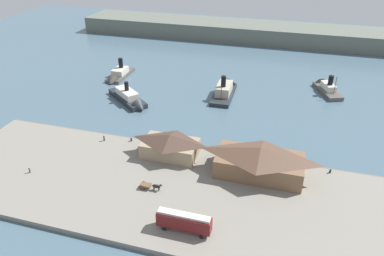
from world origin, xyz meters
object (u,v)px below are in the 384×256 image
Objects in this scene: ferry_shed_east_terminal at (170,145)px; ferry_outer_harbor at (130,99)px; street_tram at (184,221)px; ferry_approaching_east at (325,87)px; ferry_near_quay at (225,89)px; mooring_post_center_west at (131,140)px; horse_cart at (150,186)px; pedestrian_standing_center at (104,138)px; pedestrian_near_cart at (30,170)px; ferry_shed_central_terminal at (260,161)px; mooring_post_center_east at (330,171)px; ferry_moored_east at (118,75)px.

ferry_shed_east_terminal reaches higher than ferry_outer_harbor.
street_tram is 87.64m from ferry_approaching_east.
mooring_post_center_west is at bearing -113.12° from ferry_near_quay.
horse_cart reaches higher than pedestrian_standing_center.
pedestrian_near_cart is 26.89m from mooring_post_center_west.
ferry_approaching_east is (28.83, 82.73, -2.41)m from street_tram.
street_tram is 0.55× the size of ferry_outer_harbor.
mooring_post_center_west is (17.56, 20.37, -0.24)m from pedestrian_near_cart.
ferry_near_quay is (-17.96, 47.10, -3.38)m from ferry_shed_central_terminal.
ferry_shed_central_terminal is 43.41m from pedestrian_standing_center.
ferry_shed_east_terminal is 0.68× the size of ferry_near_quay.
mooring_post_center_east is 69.02m from ferry_outer_harbor.
ferry_shed_central_terminal is at bearing 15.91° from pedestrian_near_cart.
ferry_shed_east_terminal is at bearing -175.05° from mooring_post_center_east.
ferry_moored_east is at bearing 141.36° from ferry_shed_central_terminal.
ferry_shed_central_terminal reaches higher than mooring_post_center_west.
pedestrian_standing_center is at bearing -136.89° from ferry_approaching_east.
ferry_shed_central_terminal is 23.24× the size of mooring_post_center_east.
ferry_near_quay is (5.06, 59.99, -0.57)m from horse_cart.
ferry_outer_harbor is at bearing -53.71° from ferry_moored_east.
mooring_post_center_west is at bearing -64.80° from ferry_outer_harbor.
ferry_shed_central_terminal is 1.18× the size of ferry_moored_east.
horse_cart is 30.51m from pedestrian_near_cart.
ferry_shed_east_terminal reaches higher than mooring_post_center_west.
ferry_shed_central_terminal reaches higher than ferry_shed_east_terminal.
ferry_approaching_east is at bearing 7.40° from ferry_moored_east.
pedestrian_near_cart is 102.93m from ferry_approaching_east.
ferry_moored_east reaches higher than pedestrian_standing_center.
ferry_near_quay is (-34.69, 42.02, -0.09)m from mooring_post_center_east.
ferry_shed_central_terminal is 50.52m from ferry_near_quay.
pedestrian_near_cart is at bearing -119.03° from pedestrian_standing_center.
ferry_near_quay reaches higher than ferry_outer_harbor.
street_tram is 41.05m from pedestrian_standing_center.
ferry_shed_central_terminal is 1.07× the size of ferry_outer_harbor.
ferry_shed_central_terminal is at bearing 29.23° from horse_cart.
ferry_moored_east is at bearing 124.68° from street_tram.
street_tram is 0.63× the size of ferry_approaching_east.
pedestrian_near_cart is at bearing -164.09° from ferry_shed_central_terminal.
horse_cart is 5.99× the size of mooring_post_center_west.
pedestrian_near_cart is at bearing -97.33° from ferry_outer_harbor.
horse_cart is at bearing -60.21° from ferry_outer_harbor.
ferry_near_quay is (-6.27, 70.14, -2.15)m from street_tram.
pedestrian_standing_center is 0.08× the size of ferry_near_quay.
ferry_shed_east_terminal reaches higher than mooring_post_center_east.
ferry_shed_central_terminal is 1.92× the size of street_tram.
ferry_moored_east is 43.94m from ferry_near_quay.
ferry_approaching_east is (64.74, 29.63, -0.12)m from ferry_outer_harbor.
ferry_moored_east is (-18.64, 46.21, -0.75)m from pedestrian_standing_center.
ferry_approaching_east is at bearing 70.79° from street_tram.
ferry_outer_harbor is (-4.41, 26.84, -0.58)m from pedestrian_standing_center.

